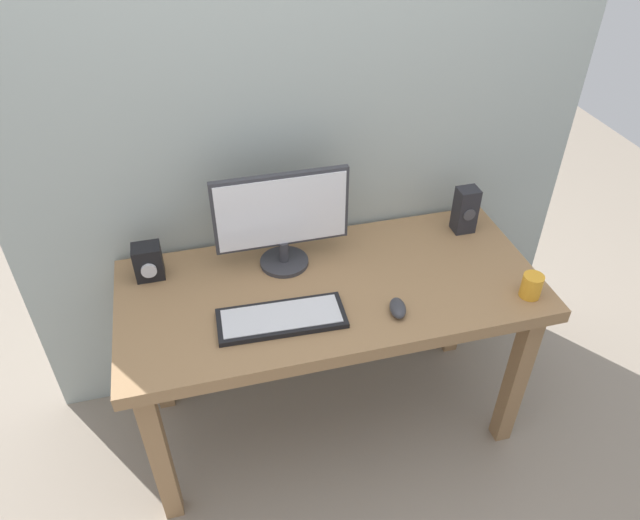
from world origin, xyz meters
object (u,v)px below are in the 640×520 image
at_px(mouse, 398,308).
at_px(coffee_mug, 532,286).
at_px(monitor, 282,218).
at_px(desk, 331,305).
at_px(speaker_right, 465,210).
at_px(keyboard_primary, 281,318).
at_px(audio_controller, 148,262).

xyz_separation_m(mouse, coffee_mug, (0.47, -0.03, 0.02)).
relative_size(monitor, coffee_mug, 5.58).
height_order(desk, speaker_right, speaker_right).
bearing_deg(monitor, coffee_mug, -26.77).
distance_m(keyboard_primary, coffee_mug, 0.87).
bearing_deg(audio_controller, speaker_right, -0.56).
relative_size(mouse, speaker_right, 0.52).
height_order(speaker_right, audio_controller, speaker_right).
distance_m(desk, keyboard_primary, 0.27).
height_order(desk, audio_controller, audio_controller).
bearing_deg(coffee_mug, speaker_right, 97.02).
xyz_separation_m(speaker_right, audio_controller, (-1.22, 0.01, -0.03)).
distance_m(keyboard_primary, speaker_right, 0.88).
bearing_deg(speaker_right, monitor, -177.83).
xyz_separation_m(audio_controller, coffee_mug, (1.27, -0.44, -0.02)).
distance_m(desk, mouse, 0.29).
height_order(desk, coffee_mug, coffee_mug).
xyz_separation_m(keyboard_primary, audio_controller, (-0.41, 0.35, 0.06)).
height_order(monitor, coffee_mug, monitor).
xyz_separation_m(mouse, audio_controller, (-0.80, 0.40, 0.05)).
height_order(mouse, speaker_right, speaker_right).
bearing_deg(audio_controller, desk, -18.78).
distance_m(monitor, speaker_right, 0.74).
bearing_deg(mouse, audio_controller, 164.76).
height_order(audio_controller, coffee_mug, audio_controller).
bearing_deg(desk, keyboard_primary, -146.95).
relative_size(keyboard_primary, audio_controller, 3.26).
bearing_deg(monitor, audio_controller, 175.27).
bearing_deg(coffee_mug, desk, 160.78).
bearing_deg(desk, audio_controller, 161.22).
xyz_separation_m(keyboard_primary, mouse, (0.39, -0.06, 0.01)).
bearing_deg(keyboard_primary, speaker_right, 22.42).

